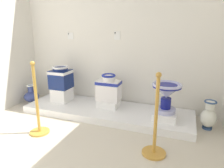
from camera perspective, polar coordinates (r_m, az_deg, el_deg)
name	(u,v)px	position (r m, az deg, el deg)	size (l,w,h in m)	color
wall_back	(117,22)	(3.63, 1.31, 16.80)	(3.74, 0.06, 2.99)	white
display_platform	(107,111)	(3.47, -1.38, -7.61)	(2.78, 0.84, 0.11)	white
plinth_block_broad_patterned	(62,94)	(3.85, -13.75, -2.83)	(0.29, 0.33, 0.25)	white
antique_toilet_broad_patterned	(61,77)	(3.76, -14.08, 1.96)	(0.34, 0.33, 0.40)	navy
plinth_block_tall_cobalt	(109,103)	(3.50, -0.92, -5.43)	(0.34, 0.30, 0.12)	white
antique_toilet_tall_cobalt	(109,88)	(3.41, -0.94, -1.10)	(0.39, 0.25, 0.45)	white
plinth_block_rightmost	(165,115)	(3.16, 14.51, -8.45)	(0.33, 0.36, 0.10)	white
antique_toilet_rightmost	(167,93)	(3.04, 14.97, -2.33)	(0.42, 0.42, 0.44)	#B0B2DE
info_placard_first	(71,36)	(3.98, -11.50, 13.04)	(0.12, 0.01, 0.12)	white
info_placard_second	(117,35)	(3.59, 1.43, 13.39)	(0.11, 0.01, 0.14)	white
decorative_vase_companion	(31,96)	(4.24, -21.56, -3.11)	(0.28, 0.28, 0.36)	white
decorative_vase_spare	(209,116)	(3.27, 25.35, -8.13)	(0.22, 0.22, 0.43)	#345287
stanchion_post_near_left	(38,113)	(2.99, -19.99, -7.73)	(0.27, 0.27, 1.01)	gold
stanchion_post_near_right	(155,133)	(2.43, 11.90, -13.34)	(0.28, 0.28, 0.98)	gold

